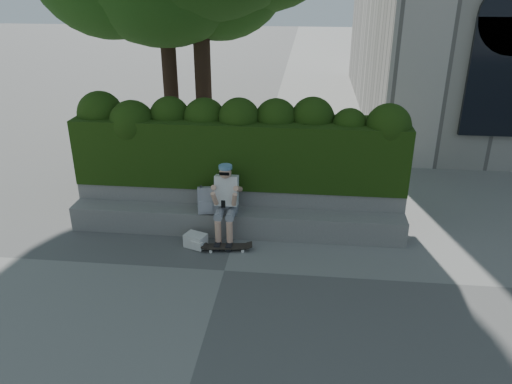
# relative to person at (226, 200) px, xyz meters

# --- Properties ---
(ground) EXTENTS (80.00, 80.00, 0.00)m
(ground) POSITION_rel_person_xyz_m (0.13, -1.07, -0.75)
(ground) COLOR slate
(ground) RESTS_ON ground
(bench_ledge) EXTENTS (6.00, 0.45, 0.45)m
(bench_ledge) POSITION_rel_person_xyz_m (0.13, 0.18, -0.53)
(bench_ledge) COLOR gray
(bench_ledge) RESTS_ON ground
(planter_wall) EXTENTS (6.00, 0.50, 0.75)m
(planter_wall) POSITION_rel_person_xyz_m (0.13, 0.66, -0.38)
(planter_wall) COLOR gray
(planter_wall) RESTS_ON ground
(hedge) EXTENTS (6.00, 1.00, 1.20)m
(hedge) POSITION_rel_person_xyz_m (0.13, 0.88, 0.60)
(hedge) COLOR black
(hedge) RESTS_ON planter_wall
(person) EXTENTS (0.40, 0.76, 1.38)m
(person) POSITION_rel_person_xyz_m (0.00, 0.00, 0.00)
(person) COLOR gray
(person) RESTS_ON ground
(skateboard) EXTENTS (0.79, 0.29, 0.08)m
(skateboard) POSITION_rel_person_xyz_m (0.06, -0.43, -0.68)
(skateboard) COLOR black
(skateboard) RESTS_ON ground
(backpack_plaid) EXTENTS (0.34, 0.22, 0.47)m
(backpack_plaid) POSITION_rel_person_xyz_m (-0.36, 0.08, -0.07)
(backpack_plaid) COLOR #B0B1B5
(backpack_plaid) RESTS_ON bench_ledge
(backpack_ground) EXTENTS (0.42, 0.36, 0.23)m
(backpack_ground) POSITION_rel_person_xyz_m (-0.49, -0.36, -0.64)
(backpack_ground) COLOR silver
(backpack_ground) RESTS_ON ground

